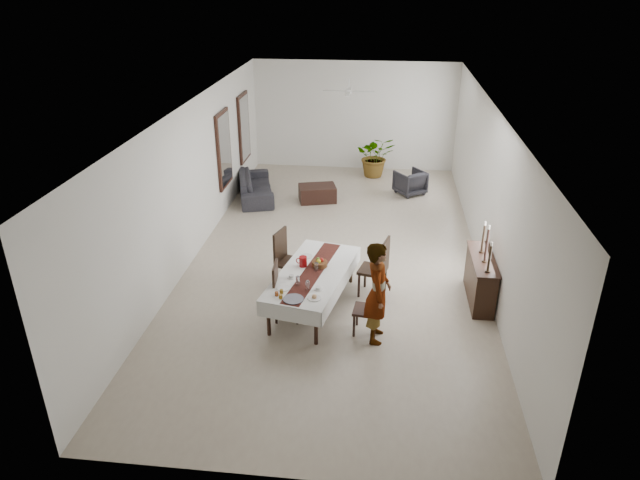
# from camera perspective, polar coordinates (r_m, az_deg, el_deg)

# --- Properties ---
(floor) EXTENTS (6.00, 12.00, 0.00)m
(floor) POSITION_cam_1_polar(r_m,az_deg,el_deg) (12.29, 1.64, -1.50)
(floor) COLOR #B5A790
(floor) RESTS_ON ground
(ceiling) EXTENTS (6.00, 12.00, 0.02)m
(ceiling) POSITION_cam_1_polar(r_m,az_deg,el_deg) (11.20, 1.85, 13.23)
(ceiling) COLOR white
(ceiling) RESTS_ON wall_back
(wall_back) EXTENTS (6.00, 0.02, 3.20)m
(wall_back) POSITION_cam_1_polar(r_m,az_deg,el_deg) (17.40, 3.45, 12.27)
(wall_back) COLOR silver
(wall_back) RESTS_ON floor
(wall_front) EXTENTS (6.00, 0.02, 3.20)m
(wall_front) POSITION_cam_1_polar(r_m,az_deg,el_deg) (6.39, -2.95, -13.15)
(wall_front) COLOR silver
(wall_front) RESTS_ON floor
(wall_left) EXTENTS (0.02, 12.00, 3.20)m
(wall_left) POSITION_cam_1_polar(r_m,az_deg,el_deg) (12.25, -12.47, 5.94)
(wall_left) COLOR silver
(wall_left) RESTS_ON floor
(wall_right) EXTENTS (0.02, 12.00, 3.20)m
(wall_right) POSITION_cam_1_polar(r_m,az_deg,el_deg) (11.81, 16.45, 4.74)
(wall_right) COLOR silver
(wall_right) RESTS_ON floor
(dining_table_top) EXTENTS (1.39, 2.42, 0.05)m
(dining_table_top) POSITION_cam_1_polar(r_m,az_deg,el_deg) (10.14, -0.71, -3.35)
(dining_table_top) COLOR black
(dining_table_top) RESTS_ON table_leg_fl
(table_leg_fl) EXTENTS (0.08, 0.08, 0.66)m
(table_leg_fl) POSITION_cam_1_polar(r_m,az_deg,el_deg) (9.60, -5.17, -7.79)
(table_leg_fl) COLOR black
(table_leg_fl) RESTS_ON floor
(table_leg_fr) EXTENTS (0.08, 0.08, 0.66)m
(table_leg_fr) POSITION_cam_1_polar(r_m,az_deg,el_deg) (9.34, -0.40, -8.69)
(table_leg_fr) COLOR black
(table_leg_fr) RESTS_ON floor
(table_leg_bl) EXTENTS (0.08, 0.08, 0.66)m
(table_leg_bl) POSITION_cam_1_polar(r_m,az_deg,el_deg) (11.33, -0.94, -2.10)
(table_leg_bl) COLOR black
(table_leg_bl) RESTS_ON floor
(table_leg_br) EXTENTS (0.08, 0.08, 0.66)m
(table_leg_br) POSITION_cam_1_polar(r_m,az_deg,el_deg) (11.12, 3.13, -2.71)
(table_leg_br) COLOR black
(table_leg_br) RESTS_ON floor
(tablecloth_top) EXTENTS (1.59, 2.62, 0.01)m
(tablecloth_top) POSITION_cam_1_polar(r_m,az_deg,el_deg) (10.13, -0.71, -3.21)
(tablecloth_top) COLOR white
(tablecloth_top) RESTS_ON dining_table_top
(tablecloth_drape_left) EXTENTS (0.50, 2.39, 0.28)m
(tablecloth_drape_left) POSITION_cam_1_polar(r_m,az_deg,el_deg) (10.37, -3.61, -3.41)
(tablecloth_drape_left) COLOR white
(tablecloth_drape_left) RESTS_ON dining_table_top
(tablecloth_drape_right) EXTENTS (0.50, 2.39, 0.28)m
(tablecloth_drape_right) POSITION_cam_1_polar(r_m,az_deg,el_deg) (10.05, 2.29, -4.37)
(tablecloth_drape_right) COLOR white
(tablecloth_drape_right) RESTS_ON dining_table_top
(tablecloth_drape_near) EXTENTS (1.10, 0.24, 0.28)m
(tablecloth_drape_near) POSITION_cam_1_polar(r_m,az_deg,el_deg) (9.22, -3.16, -7.42)
(tablecloth_drape_near) COLOR silver
(tablecloth_drape_near) RESTS_ON dining_table_top
(tablecloth_drape_far) EXTENTS (1.10, 0.24, 0.28)m
(tablecloth_drape_far) POSITION_cam_1_polar(r_m,az_deg,el_deg) (11.22, 1.29, -0.98)
(tablecloth_drape_far) COLOR silver
(tablecloth_drape_far) RESTS_ON dining_table_top
(table_runner) EXTENTS (0.80, 2.38, 0.00)m
(table_runner) POSITION_cam_1_polar(r_m,az_deg,el_deg) (10.13, -0.71, -3.18)
(table_runner) COLOR #531F17
(table_runner) RESTS_ON tablecloth_top
(red_pitcher) EXTENTS (0.17, 0.17, 0.19)m
(red_pitcher) POSITION_cam_1_polar(r_m,az_deg,el_deg) (10.27, -1.71, -2.16)
(red_pitcher) COLOR maroon
(red_pitcher) RESTS_ON tablecloth_top
(pitcher_handle) EXTENTS (0.12, 0.04, 0.11)m
(pitcher_handle) POSITION_cam_1_polar(r_m,az_deg,el_deg) (10.29, -2.13, -2.10)
(pitcher_handle) COLOR #970F0B
(pitcher_handle) RESTS_ON red_pitcher
(wine_glass_near) EXTENTS (0.07, 0.07, 0.16)m
(wine_glass_near) POSITION_cam_1_polar(r_m,az_deg,el_deg) (9.55, -1.25, -4.55)
(wine_glass_near) COLOR white
(wine_glass_near) RESTS_ON tablecloth_top
(wine_glass_mid) EXTENTS (0.07, 0.07, 0.16)m
(wine_glass_mid) POSITION_cam_1_polar(r_m,az_deg,el_deg) (9.69, -2.24, -4.09)
(wine_glass_mid) COLOR white
(wine_glass_mid) RESTS_ON tablecloth_top
(wine_glass_far) EXTENTS (0.07, 0.07, 0.16)m
(wine_glass_far) POSITION_cam_1_polar(r_m,az_deg,el_deg) (10.11, -0.37, -2.70)
(wine_glass_far) COLOR white
(wine_glass_far) RESTS_ON tablecloth_top
(teacup_right) EXTENTS (0.09, 0.09, 0.06)m
(teacup_right) POSITION_cam_1_polar(r_m,az_deg,el_deg) (9.57, -0.19, -4.85)
(teacup_right) COLOR silver
(teacup_right) RESTS_ON saucer_right
(saucer_right) EXTENTS (0.14, 0.14, 0.01)m
(saucer_right) POSITION_cam_1_polar(r_m,az_deg,el_deg) (9.58, -0.19, -4.96)
(saucer_right) COLOR silver
(saucer_right) RESTS_ON tablecloth_top
(teacup_left) EXTENTS (0.09, 0.09, 0.06)m
(teacup_left) POSITION_cam_1_polar(r_m,az_deg,el_deg) (9.93, -2.88, -3.67)
(teacup_left) COLOR silver
(teacup_left) RESTS_ON saucer_left
(saucer_left) EXTENTS (0.14, 0.14, 0.01)m
(saucer_left) POSITION_cam_1_polar(r_m,az_deg,el_deg) (9.94, -2.88, -3.78)
(saucer_left) COLOR silver
(saucer_left) RESTS_ON tablecloth_top
(plate_near_right) EXTENTS (0.23, 0.23, 0.01)m
(plate_near_right) POSITION_cam_1_polar(r_m,az_deg,el_deg) (9.34, -0.57, -5.83)
(plate_near_right) COLOR silver
(plate_near_right) RESTS_ON tablecloth_top
(bread_near_right) EXTENTS (0.09, 0.09, 0.09)m
(bread_near_right) POSITION_cam_1_polar(r_m,az_deg,el_deg) (9.32, -0.57, -5.69)
(bread_near_right) COLOR tan
(bread_near_right) RESTS_ON plate_near_right
(plate_near_left) EXTENTS (0.23, 0.23, 0.01)m
(plate_near_left) POSITION_cam_1_polar(r_m,az_deg,el_deg) (9.63, -3.68, -4.82)
(plate_near_left) COLOR white
(plate_near_left) RESTS_ON tablecloth_top
(plate_far_left) EXTENTS (0.23, 0.23, 0.01)m
(plate_far_left) POSITION_cam_1_polar(r_m,az_deg,el_deg) (10.65, -1.35, -1.62)
(plate_far_left) COLOR silver
(plate_far_left) RESTS_ON tablecloth_top
(serving_tray) EXTENTS (0.34, 0.34, 0.02)m
(serving_tray) POSITION_cam_1_polar(r_m,az_deg,el_deg) (9.31, -2.69, -5.93)
(serving_tray) COLOR #3F3E43
(serving_tray) RESTS_ON tablecloth_top
(jam_jar_a) EXTENTS (0.06, 0.06, 0.07)m
(jam_jar_a) POSITION_cam_1_polar(r_m,az_deg,el_deg) (9.34, -3.95, -5.66)
(jam_jar_a) COLOR #956515
(jam_jar_a) RESTS_ON tablecloth_top
(jam_jar_b) EXTENTS (0.06, 0.06, 0.07)m
(jam_jar_b) POSITION_cam_1_polar(r_m,az_deg,el_deg) (9.42, -4.36, -5.40)
(jam_jar_b) COLOR brown
(jam_jar_b) RESTS_ON tablecloth_top
(jam_jar_c) EXTENTS (0.06, 0.06, 0.07)m
(jam_jar_c) POSITION_cam_1_polar(r_m,az_deg,el_deg) (9.48, -3.88, -5.17)
(jam_jar_c) COLOR brown
(jam_jar_c) RESTS_ON tablecloth_top
(fruit_basket) EXTENTS (0.28, 0.28, 0.09)m
(fruit_basket) POSITION_cam_1_polar(r_m,az_deg,el_deg) (10.29, -0.04, -2.39)
(fruit_basket) COLOR brown
(fruit_basket) RESTS_ON tablecloth_top
(fruit_red) EXTENTS (0.09, 0.09, 0.09)m
(fruit_red) POSITION_cam_1_polar(r_m,az_deg,el_deg) (10.26, 0.15, -2.02)
(fruit_red) COLOR maroon
(fruit_red) RESTS_ON fruit_basket
(fruit_green) EXTENTS (0.08, 0.08, 0.08)m
(fruit_green) POSITION_cam_1_polar(r_m,az_deg,el_deg) (10.29, -0.19, -1.94)
(fruit_green) COLOR #527B25
(fruit_green) RESTS_ON fruit_basket
(fruit_yellow) EXTENTS (0.08, 0.08, 0.08)m
(fruit_yellow) POSITION_cam_1_polar(r_m,az_deg,el_deg) (10.21, -0.12, -2.16)
(fruit_yellow) COLOR yellow
(fruit_yellow) RESTS_ON fruit_basket
(chair_right_near_seat) EXTENTS (0.45, 0.45, 0.05)m
(chair_right_near_seat) POSITION_cam_1_polar(r_m,az_deg,el_deg) (9.61, 4.62, -7.00)
(chair_right_near_seat) COLOR black
(chair_right_near_seat) RESTS_ON chair_right_near_leg_fl
(chair_right_near_leg_fl) EXTENTS (0.05, 0.05, 0.41)m
(chair_right_near_leg_fl) POSITION_cam_1_polar(r_m,az_deg,el_deg) (9.58, 5.44, -8.80)
(chair_right_near_leg_fl) COLOR black
(chair_right_near_leg_fl) RESTS_ON floor
(chair_right_near_leg_fr) EXTENTS (0.05, 0.05, 0.41)m
(chair_right_near_leg_fr) POSITION_cam_1_polar(r_m,az_deg,el_deg) (9.86, 5.70, -7.70)
(chair_right_near_leg_fr) COLOR black
(chair_right_near_leg_fr) RESTS_ON floor
(chair_right_near_leg_bl) EXTENTS (0.05, 0.05, 0.41)m
(chair_right_near_leg_bl) POSITION_cam_1_polar(r_m,az_deg,el_deg) (9.61, 3.41, -8.58)
(chair_right_near_leg_bl) COLOR black
(chair_right_near_leg_bl) RESTS_ON floor
(chair_right_near_leg_br) EXTENTS (0.05, 0.05, 0.41)m
(chair_right_near_leg_br) POSITION_cam_1_polar(r_m,az_deg,el_deg) (9.89, 3.73, -7.49)
(chair_right_near_leg_br) COLOR black
(chair_right_near_leg_br) RESTS_ON floor
(chair_right_near_back) EXTENTS (0.08, 0.42, 0.53)m
(chair_right_near_back) POSITION_cam_1_polar(r_m,az_deg,el_deg) (9.44, 5.82, -5.67)
(chair_right_near_back) COLOR black
(chair_right_near_back) RESTS_ON chair_right_near_seat
(chair_right_far_seat) EXTENTS (0.59, 0.59, 0.06)m
(chair_right_far_seat) POSITION_cam_1_polar(r_m,az_deg,el_deg) (10.67, 5.30, -3.00)
(chair_right_far_seat) COLOR black
(chair_right_far_seat) RESTS_ON chair_right_far_leg_fl
(chair_right_far_leg_fl) EXTENTS (0.06, 0.06, 0.48)m
(chair_right_far_leg_fl) POSITION_cam_1_polar(r_m,az_deg,el_deg) (10.59, 5.98, -4.94)
(chair_right_far_leg_fl) COLOR black
(chair_right_far_leg_fl) RESTS_ON floor
(chair_right_far_leg_fr) EXTENTS (0.06, 0.06, 0.48)m
(chair_right_far_leg_fr) POSITION_cam_1_polar(r_m,az_deg,el_deg) (10.92, 6.54, -3.94)
(chair_right_far_leg_fr) COLOR black
(chair_right_far_leg_fr) RESTS_ON floor
(chair_right_far_leg_bl) EXTENTS (0.06, 0.06, 0.48)m
(chair_right_far_leg_bl) POSITION_cam_1_polar(r_m,az_deg,el_deg) (10.68, 3.91, -4.57)
(chair_right_far_leg_bl) COLOR black
(chair_right_far_leg_bl) RESTS_ON floor
(chair_right_far_leg_br) EXTENTS (0.06, 0.06, 0.48)m
(chair_right_far_leg_br) POSITION_cam_1_polar(r_m,az_deg,el_deg) (11.01, 4.53, -3.59)
(chair_right_far_leg_br) COLOR black
(chair_right_far_leg_br) RESTS_ON floor
(chair_right_far_back) EXTENTS (0.16, 0.48, 0.62)m
(chair_right_far_back) POSITION_cam_1_polar(r_m,az_deg,el_deg) (10.46, 6.53, -1.60)
(chair_right_far_back) COLOR black
(chair_right_far_back) RESTS_ON chair_right_far_seat
(chair_left_near_seat) EXTENTS (0.47, 0.47, 0.05)m
(chair_left_near_seat) POSITION_cam_1_polar(r_m,az_deg,el_deg) (9.94, -3.26, -5.49)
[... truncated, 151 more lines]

